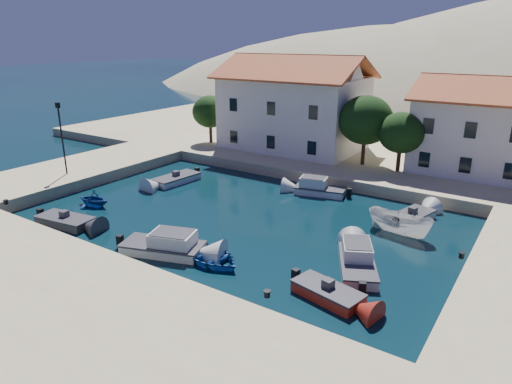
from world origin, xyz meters
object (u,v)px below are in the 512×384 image
Objects in this scene: cabin_cruiser_south at (163,245)px; lamppost at (61,132)px; building_left at (294,102)px; building_mid at (479,124)px; rowboat_south at (209,261)px; cabin_cruiser_east at (357,263)px; boat_east at (399,234)px.

lamppost is at bearing 144.43° from cabin_cruiser_south.
building_left is 23.10m from lamppost.
building_mid reaches higher than cabin_cruiser_south.
cabin_cruiser_south is 1.18× the size of rowboat_south.
lamppost is 1.37× the size of rowboat_south.
building_mid reaches higher than cabin_cruiser_east.
cabin_cruiser_east reaches higher than boat_east.
building_mid is 27.73m from rowboat_south.
building_left is 18.04m from building_mid.
cabin_cruiser_east is (-2.16, -21.68, -4.75)m from building_mid.
lamppost reaches higher than rowboat_south.
boat_east is at bearing -96.48° from building_mid.
building_mid is 36.21m from lamppost.
cabin_cruiser_south is (5.21, -25.12, -5.46)m from building_left.
lamppost is at bearing 110.54° from boat_east.
rowboat_south is at bearing -111.09° from building_mid.
lamppost is 17.99m from cabin_cruiser_south.
rowboat_south is (2.99, 0.72, -0.48)m from cabin_cruiser_south.
boat_east is (0.41, 6.28, -0.48)m from cabin_cruiser_east.
building_left is at bearing -176.82° from building_mid.
cabin_cruiser_south is at bearing -116.09° from building_mid.
boat_east is (8.05, 10.00, 0.00)m from rowboat_south.
building_mid is 2.11× the size of cabin_cruiser_east.
lamppost is (-11.50, -20.00, -1.18)m from building_left.
boat_east is (-1.75, -15.40, -5.22)m from building_mid.
rowboat_south is at bearing -5.06° from cabin_cruiser_south.
building_left reaches higher than lamppost.
building_left reaches higher than cabin_cruiser_south.
building_left is 22.51m from boat_east.
cabin_cruiser_south is 1.08× the size of cabin_cruiser_east.
rowboat_south is 12.84m from boat_east.
cabin_cruiser_east is at bearing -52.56° from building_left.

